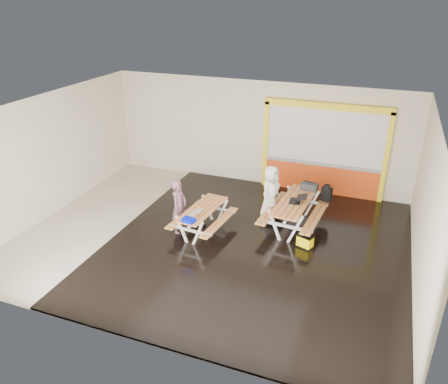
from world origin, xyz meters
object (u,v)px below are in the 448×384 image
at_px(picnic_table_left, 203,214).
at_px(person_left, 179,207).
at_px(laptop_left, 195,213).
at_px(laptop_right, 298,200).
at_px(blue_pouch, 189,220).
at_px(dark_case, 270,218).
at_px(person_right, 270,192).
at_px(fluke_bag, 305,241).
at_px(backpack, 327,193).
at_px(toolbox, 310,187).
at_px(picnic_table_right, 294,207).

bearing_deg(picnic_table_left, person_left, -160.64).
bearing_deg(laptop_left, laptop_right, 31.43).
height_order(blue_pouch, dark_case, blue_pouch).
relative_size(person_right, laptop_right, 3.10).
xyz_separation_m(person_left, laptop_right, (2.94, 1.27, 0.15)).
distance_m(dark_case, fluke_bag, 1.61).
xyz_separation_m(person_left, person_right, (2.11, 1.53, 0.12)).
relative_size(picnic_table_left, laptop_left, 5.86).
xyz_separation_m(picnic_table_left, person_right, (1.51, 1.32, 0.33)).
distance_m(blue_pouch, backpack, 4.15).
relative_size(backpack, dark_case, 1.01).
bearing_deg(toolbox, dark_case, -143.39).
bearing_deg(fluke_bag, toolbox, 98.98).
distance_m(toolbox, backpack, 0.53).
bearing_deg(person_right, fluke_bag, -118.14).
distance_m(picnic_table_left, toolbox, 3.18).
bearing_deg(person_left, laptop_left, -108.02).
relative_size(toolbox, fluke_bag, 1.07).
relative_size(picnic_table_left, laptop_right, 3.93).
height_order(picnic_table_left, laptop_right, laptop_right).
distance_m(picnic_table_right, fluke_bag, 1.15).
height_order(picnic_table_right, backpack, backpack).
distance_m(toolbox, fluke_bag, 1.93).
height_order(laptop_left, laptop_right, laptop_right).
bearing_deg(laptop_right, dark_case, 167.14).
height_order(picnic_table_left, person_right, person_right).
xyz_separation_m(picnic_table_right, person_left, (-2.86, -1.31, 0.12)).
bearing_deg(laptop_right, picnic_table_left, -155.66).
bearing_deg(dark_case, person_left, -146.32).
relative_size(person_right, laptop_left, 4.61).
distance_m(picnic_table_left, backpack, 3.62).
distance_m(person_right, backpack, 1.64).
bearing_deg(fluke_bag, backpack, 83.80).
relative_size(laptop_right, blue_pouch, 1.59).
bearing_deg(laptop_left, dark_case, 45.36).
xyz_separation_m(laptop_left, fluke_bag, (2.82, 0.56, -0.58)).
xyz_separation_m(person_right, dark_case, (0.06, -0.09, -0.76)).
bearing_deg(laptop_right, toolbox, 79.69).
xyz_separation_m(blue_pouch, fluke_bag, (2.81, 0.98, -0.58)).
xyz_separation_m(picnic_table_left, fluke_bag, (2.78, 0.17, -0.36)).
height_order(picnic_table_right, laptop_left, picnic_table_right).
height_order(laptop_left, backpack, backpack).
xyz_separation_m(person_right, toolbox, (0.98, 0.60, 0.07)).
relative_size(person_left, fluke_bag, 3.34).
relative_size(picnic_table_right, person_right, 1.47).
height_order(picnic_table_left, dark_case, picnic_table_left).
bearing_deg(fluke_bag, person_right, 137.51).
bearing_deg(person_left, picnic_table_left, -70.26).
xyz_separation_m(picnic_table_left, toolbox, (2.50, 1.93, 0.40)).
bearing_deg(person_right, picnic_table_right, -92.13).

